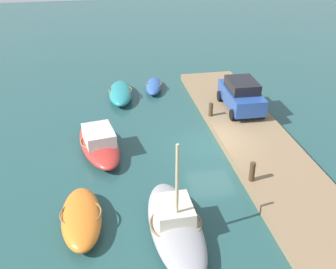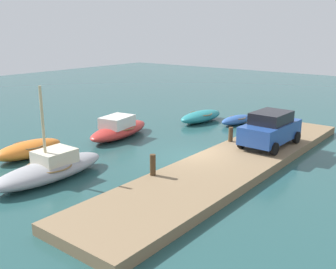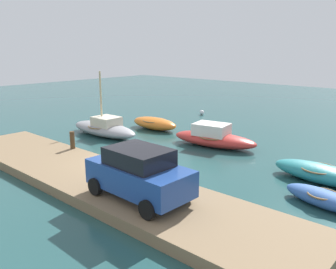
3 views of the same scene
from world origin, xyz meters
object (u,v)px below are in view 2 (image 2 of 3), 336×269
(mooring_post_west, at_px, (153,165))
(mooring_post_mid_west, at_px, (231,134))
(rowboat_orange, at_px, (29,149))
(parked_car, at_px, (270,129))
(dinghy_blue, at_px, (237,120))
(sailboat_grey, at_px, (50,168))
(motorboat_red, at_px, (119,129))
(rowboat_teal, at_px, (201,116))

(mooring_post_west, xyz_separation_m, mooring_post_mid_west, (6.61, 0.00, -0.06))
(rowboat_orange, relative_size, parked_car, 0.97)
(rowboat_orange, xyz_separation_m, mooring_post_west, (1.15, -7.46, 0.46))
(dinghy_blue, height_order, mooring_post_mid_west, mooring_post_mid_west)
(sailboat_grey, bearing_deg, motorboat_red, 20.02)
(rowboat_orange, xyz_separation_m, parked_car, (8.34, -9.49, 0.93))
(rowboat_teal, xyz_separation_m, mooring_post_mid_west, (-4.44, -4.91, 0.42))
(mooring_post_west, distance_m, parked_car, 7.48)
(rowboat_orange, xyz_separation_m, sailboat_grey, (-1.19, -3.52, 0.08))
(rowboat_orange, relative_size, sailboat_grey, 0.68)
(rowboat_teal, bearing_deg, dinghy_blue, -63.69)
(motorboat_red, bearing_deg, dinghy_blue, -37.67)
(motorboat_red, distance_m, dinghy_blue, 8.52)
(sailboat_grey, distance_m, mooring_post_west, 4.60)
(rowboat_teal, distance_m, rowboat_orange, 12.47)
(motorboat_red, height_order, sailboat_grey, sailboat_grey)
(parked_car, bearing_deg, mooring_post_west, 165.84)
(mooring_post_west, distance_m, mooring_post_mid_west, 6.61)
(motorboat_red, bearing_deg, parked_car, -82.06)
(rowboat_orange, height_order, mooring_post_mid_west, mooring_post_mid_west)
(sailboat_grey, height_order, mooring_post_mid_west, sailboat_grey)
(rowboat_teal, height_order, mooring_post_west, mooring_post_west)
(rowboat_teal, relative_size, rowboat_orange, 1.08)
(rowboat_teal, relative_size, dinghy_blue, 1.34)
(rowboat_teal, bearing_deg, sailboat_grey, -171.35)
(rowboat_teal, distance_m, mooring_post_west, 12.10)
(dinghy_blue, bearing_deg, parked_car, -124.76)
(mooring_post_west, xyz_separation_m, parked_car, (7.19, -2.03, 0.48))
(motorboat_red, xyz_separation_m, parked_car, (2.69, -8.59, 0.83))
(motorboat_red, relative_size, dinghy_blue, 1.73)
(motorboat_red, relative_size, rowboat_orange, 1.40)
(motorboat_red, relative_size, parked_car, 1.35)
(dinghy_blue, bearing_deg, mooring_post_mid_west, -143.04)
(dinghy_blue, bearing_deg, mooring_post_west, -156.28)
(rowboat_teal, distance_m, dinghy_blue, 2.56)
(rowboat_teal, bearing_deg, parked_car, -114.61)
(dinghy_blue, distance_m, parked_car, 6.71)
(motorboat_red, distance_m, rowboat_orange, 5.72)
(motorboat_red, height_order, dinghy_blue, motorboat_red)
(mooring_post_mid_west, relative_size, parked_car, 0.20)
(parked_car, bearing_deg, rowboat_teal, 62.47)
(rowboat_orange, distance_m, mooring_post_mid_west, 10.77)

